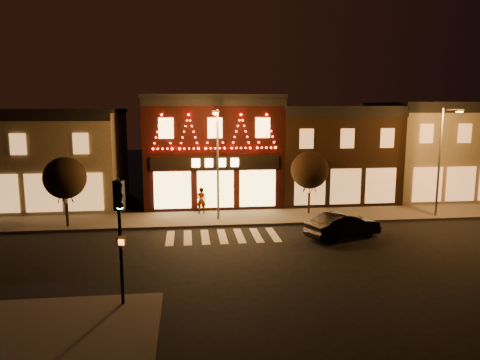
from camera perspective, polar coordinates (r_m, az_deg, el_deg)
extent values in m
plane|color=black|center=(22.25, -1.42, -10.11)|extent=(120.00, 120.00, 0.00)
cube|color=#47423D|center=(30.07, 0.94, -4.81)|extent=(44.00, 4.00, 0.15)
cube|color=#47423D|center=(15.92, -23.90, -18.86)|extent=(7.00, 7.00, 0.15)
cube|color=#685F4A|center=(36.81, -24.27, 2.37)|extent=(12.00, 8.00, 7.00)
cube|color=black|center=(36.61, -24.65, 8.05)|extent=(12.20, 8.20, 0.30)
cube|color=black|center=(32.78, -26.75, 7.17)|extent=(12.00, 0.25, 0.50)
cube|color=black|center=(35.12, -3.61, 3.70)|extent=(10.00, 8.00, 8.00)
cube|color=black|center=(34.97, -3.68, 10.48)|extent=(10.20, 8.20, 0.30)
cube|color=black|center=(30.92, -3.25, 9.91)|extent=(10.00, 0.25, 0.50)
cube|color=black|center=(31.09, -3.18, 2.25)|extent=(9.00, 0.15, 0.90)
cube|color=#FFD87F|center=(31.00, -3.16, 2.23)|extent=(3.40, 0.08, 0.60)
cube|color=#301E10|center=(36.93, 11.30, 3.18)|extent=(9.00, 8.00, 7.20)
cube|color=black|center=(36.74, 11.48, 9.01)|extent=(9.20, 8.20, 0.30)
cube|color=black|center=(32.92, 13.68, 8.24)|extent=(9.00, 0.25, 0.50)
cube|color=#685F4A|center=(40.62, 23.48, 3.35)|extent=(9.00, 8.00, 7.50)
cube|color=black|center=(40.46, 23.84, 8.84)|extent=(9.20, 8.20, 0.30)
cube|color=black|center=(37.02, 27.00, 8.05)|extent=(9.00, 0.25, 0.50)
cylinder|color=black|center=(16.99, -15.04, -7.72)|extent=(0.12, 0.12, 4.71)
cube|color=black|center=(16.35, -15.22, -1.91)|extent=(0.39, 0.38, 1.08)
cylinder|color=#19FF72|center=(16.26, -15.10, -3.26)|extent=(0.23, 0.12, 0.23)
cube|color=beige|center=(16.77, -14.98, -7.58)|extent=(0.37, 0.30, 0.35)
cylinder|color=#59595E|center=(28.75, -2.85, 1.90)|extent=(0.14, 0.14, 7.11)
cylinder|color=#59595E|center=(27.81, -3.02, 8.81)|extent=(0.30, 1.42, 0.09)
cube|color=#59595E|center=(27.10, -3.14, 8.71)|extent=(0.48, 0.31, 0.16)
cube|color=orange|center=(27.10, -3.14, 8.50)|extent=(0.36, 0.23, 0.04)
cylinder|color=#59595E|center=(32.45, 24.11, 2.02)|extent=(0.14, 0.14, 7.20)
cylinder|color=#59595E|center=(31.71, 25.38, 8.15)|extent=(0.33, 1.43, 0.09)
cube|color=#59595E|center=(31.18, 26.27, 8.00)|extent=(0.49, 0.32, 0.16)
cube|color=orange|center=(31.18, 26.25, 7.82)|extent=(0.37, 0.24, 0.05)
cylinder|color=black|center=(29.51, -21.22, -4.17)|extent=(0.16, 0.16, 1.40)
sphere|color=black|center=(29.08, -21.49, 0.24)|extent=(2.56, 2.56, 2.56)
cylinder|color=black|center=(31.26, 8.80, -2.92)|extent=(0.15, 0.15, 1.41)
sphere|color=black|center=(30.86, 8.90, 1.28)|extent=(2.57, 2.57, 2.57)
imported|color=black|center=(26.20, 13.04, -5.69)|extent=(4.71, 3.04, 1.47)
imported|color=gray|center=(30.74, -4.99, -2.64)|extent=(0.70, 0.49, 1.84)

